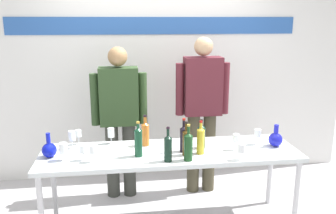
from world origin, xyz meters
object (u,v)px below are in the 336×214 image
at_px(presenter_left, 119,114).
at_px(wine_glass_left_0, 93,150).
at_px(wine_bottle_5, 188,146).
at_px(wine_glass_right_1, 258,134).
at_px(wine_glass_left_4, 78,134).
at_px(wine_glass_left_2, 63,148).
at_px(wine_bottle_1, 186,141).
at_px(wine_glass_left_5, 72,136).
at_px(wine_bottle_0, 138,141).
at_px(wine_bottle_3, 201,136).
at_px(decanter_blue_right, 276,139).
at_px(display_table, 170,157).
at_px(wine_glass_left_3, 111,133).
at_px(wine_bottle_2, 201,140).
at_px(decanter_blue_left, 49,150).
at_px(presenter_right, 202,106).
at_px(wine_glass_right_2, 236,138).
at_px(wine_bottle_4, 145,133).
at_px(wine_glass_left_1, 83,149).
at_px(wine_bottle_7, 168,147).
at_px(wine_glass_right_0, 241,149).
at_px(wine_bottle_6, 184,138).

height_order(presenter_left, wine_glass_left_0, presenter_left).
xyz_separation_m(wine_bottle_5, wine_glass_left_0, (-0.80, 0.07, -0.03)).
distance_m(wine_bottle_5, wine_glass_right_1, 0.80).
bearing_deg(wine_glass_left_4, wine_glass_left_2, -101.98).
bearing_deg(wine_bottle_1, wine_glass_left_5, 163.65).
distance_m(wine_bottle_0, wine_bottle_3, 0.61).
bearing_deg(decanter_blue_right, wine_glass_left_0, -174.55).
relative_size(display_table, wine_glass_left_3, 15.06).
relative_size(wine_bottle_2, wine_glass_left_3, 1.96).
bearing_deg(decanter_blue_left, wine_bottle_5, -10.98).
relative_size(display_table, wine_bottle_1, 7.59).
xyz_separation_m(presenter_right, wine_bottle_3, (-0.16, -0.66, -0.12)).
xyz_separation_m(display_table, wine_glass_left_0, (-0.68, -0.17, 0.17)).
bearing_deg(wine_glass_right_2, wine_bottle_4, 164.49).
distance_m(wine_bottle_3, wine_glass_left_3, 0.87).
relative_size(decanter_blue_right, wine_bottle_3, 0.76).
relative_size(wine_glass_left_1, wine_glass_left_2, 0.88).
height_order(wine_bottle_0, wine_bottle_7, wine_bottle_0).
relative_size(decanter_blue_right, wine_bottle_7, 0.70).
xyz_separation_m(presenter_right, wine_bottle_1, (-0.33, -0.82, -0.11)).
height_order(wine_bottle_7, wine_glass_left_5, wine_bottle_7).
distance_m(decanter_blue_left, wine_glass_right_2, 1.68).
distance_m(display_table, wine_glass_right_2, 0.63).
bearing_deg(presenter_right, wine_glass_right_1, -57.47).
relative_size(wine_bottle_3, wine_glass_left_0, 1.87).
distance_m(wine_bottle_7, wine_glass_left_3, 0.71).
height_order(presenter_right, wine_bottle_2, presenter_right).
bearing_deg(display_table, wine_glass_left_5, 168.64).
height_order(display_table, wine_bottle_1, wine_bottle_1).
distance_m(presenter_left, wine_glass_left_0, 0.90).
height_order(display_table, wine_glass_right_0, wine_glass_right_0).
relative_size(wine_bottle_7, wine_glass_left_1, 2.20).
xyz_separation_m(decanter_blue_right, wine_glass_right_2, (-0.40, -0.04, 0.04)).
distance_m(presenter_left, wine_glass_left_4, 0.57).
bearing_deg(wine_bottle_0, wine_glass_left_0, -168.10).
xyz_separation_m(wine_bottle_3, wine_bottle_4, (-0.51, 0.14, 0.01)).
distance_m(presenter_left, wine_bottle_4, 0.57).
bearing_deg(wine_bottle_0, presenter_left, 101.58).
distance_m(wine_bottle_3, wine_glass_right_2, 0.32).
relative_size(decanter_blue_right, wine_bottle_6, 0.68).
bearing_deg(wine_glass_right_1, wine_bottle_2, -164.74).
bearing_deg(wine_glass_left_0, wine_bottle_3, 12.12).
bearing_deg(presenter_left, wine_bottle_7, -66.67).
xyz_separation_m(wine_bottle_1, wine_glass_right_1, (0.73, 0.18, -0.02)).
relative_size(display_table, wine_bottle_4, 7.85).
xyz_separation_m(wine_glass_left_1, wine_glass_left_3, (0.23, 0.40, 0.01)).
relative_size(wine_glass_left_3, wine_glass_left_5, 0.91).
bearing_deg(wine_bottle_2, presenter_right, 76.25).
height_order(decanter_blue_right, wine_glass_right_0, decanter_blue_right).
bearing_deg(presenter_left, wine_glass_right_1, -25.69).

